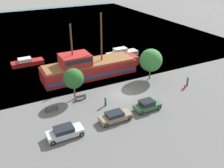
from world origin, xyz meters
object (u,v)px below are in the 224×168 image
object	(u,v)px
parked_car_curb_mid	(65,132)
parked_car_curb_rear	(147,105)
bench_promenade_west	(51,108)
bench_promenade_east	(80,97)
pedestrian_walking_near	(105,101)
fire_hydrant	(185,87)
pirate_ship	(88,67)
parked_car_curb_front	(115,116)
moored_boat_outer	(27,62)
moored_boat_dockside	(122,53)
pedestrian_walking_far	(188,81)

from	to	relation	value
parked_car_curb_mid	parked_car_curb_rear	size ratio (longest dim) A/B	1.14
bench_promenade_west	bench_promenade_east	bearing A→B (deg)	12.72
parked_car_curb_mid	pedestrian_walking_near	size ratio (longest dim) A/B	2.83
parked_car_curb_rear	fire_hydrant	bearing A→B (deg)	14.53
pirate_ship	parked_car_curb_mid	distance (m)	17.59
parked_car_curb_front	moored_boat_outer	bearing A→B (deg)	104.91
moored_boat_dockside	pedestrian_walking_near	distance (m)	20.79
moored_boat_dockside	moored_boat_outer	xyz separation A→B (m)	(-19.44, 4.49, -0.16)
parked_car_curb_front	moored_boat_dockside	bearing A→B (deg)	58.61
parked_car_curb_mid	parked_car_curb_rear	bearing A→B (deg)	2.39
moored_boat_dockside	parked_car_curb_rear	size ratio (longest dim) A/B	1.84
moored_boat_outer	fire_hydrant	distance (m)	30.96
moored_boat_outer	parked_car_curb_front	bearing A→B (deg)	-75.09
bench_promenade_west	pedestrian_walking_near	size ratio (longest dim) A/B	1.14
parked_car_curb_front	fire_hydrant	world-z (taller)	parked_car_curb_front
pirate_ship	fire_hydrant	size ratio (longest dim) A/B	23.99
moored_boat_outer	moored_boat_dockside	bearing A→B (deg)	-12.99
moored_boat_dockside	pedestrian_walking_near	size ratio (longest dim) A/B	4.54
moored_boat_outer	parked_car_curb_rear	size ratio (longest dim) A/B	1.62
pedestrian_walking_near	moored_boat_dockside	bearing A→B (deg)	54.06
parked_car_curb_mid	parked_car_curb_rear	world-z (taller)	parked_car_curb_rear
moored_boat_dockside	pedestrian_walking_far	size ratio (longest dim) A/B	4.08
parked_car_curb_mid	bench_promenade_east	bearing A→B (deg)	57.19
moored_boat_dockside	pedestrian_walking_near	world-z (taller)	moored_boat_dockside
bench_promenade_west	pedestrian_walking_far	distance (m)	22.68
bench_promenade_east	pedestrian_walking_near	distance (m)	4.25
parked_car_curb_rear	bench_promenade_east	size ratio (longest dim) A/B	2.31
moored_boat_outer	parked_car_curb_mid	bearing A→B (deg)	-90.53
parked_car_curb_rear	pedestrian_walking_near	distance (m)	6.05
pedestrian_walking_near	pedestrian_walking_far	xyz separation A→B (m)	(15.06, -0.64, 0.10)
parked_car_curb_front	pedestrian_walking_far	bearing A→B (deg)	12.13
pirate_ship	moored_boat_dockside	xyz separation A→B (m)	(10.46, 6.08, -0.94)
moored_boat_dockside	parked_car_curb_rear	bearing A→B (deg)	-109.84
moored_boat_outer	parked_car_curb_mid	world-z (taller)	moored_boat_outer
parked_car_curb_front	pedestrian_walking_far	size ratio (longest dim) A/B	2.50
parked_car_curb_mid	fire_hydrant	size ratio (longest dim) A/B	5.79
fire_hydrant	pedestrian_walking_near	distance (m)	13.93
parked_car_curb_rear	bench_promenade_east	xyz separation A→B (m)	(-7.42, 7.02, -0.29)
moored_boat_outer	bench_promenade_east	xyz separation A→B (m)	(4.62, -17.99, -0.15)
parked_car_curb_front	bench_promenade_west	size ratio (longest dim) A/B	2.44
pedestrian_walking_near	pedestrian_walking_far	distance (m)	15.08
moored_boat_outer	parked_car_curb_rear	bearing A→B (deg)	-64.29
bench_promenade_west	pedestrian_walking_near	bearing A→B (deg)	-16.81
moored_boat_outer	pedestrian_walking_far	xyz separation A→B (m)	(22.30, -21.96, 0.30)
parked_car_curb_rear	pedestrian_walking_far	size ratio (longest dim) A/B	2.22
moored_boat_outer	fire_hydrant	bearing A→B (deg)	-47.03
pirate_ship	fire_hydrant	bearing A→B (deg)	-44.92
parked_car_curb_mid	pedestrian_walking_near	xyz separation A→B (m)	(7.48, 4.20, 0.07)
moored_boat_dockside	pedestrian_walking_far	bearing A→B (deg)	-80.70
pedestrian_walking_far	pedestrian_walking_near	bearing A→B (deg)	177.57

